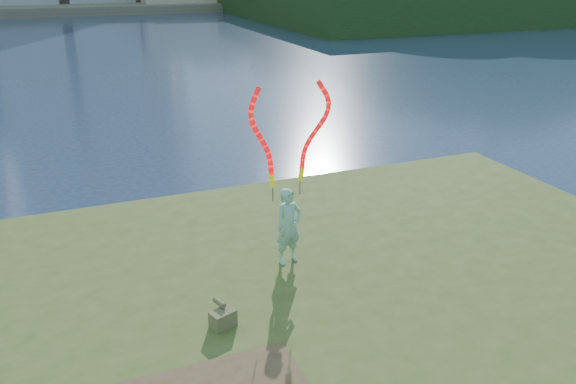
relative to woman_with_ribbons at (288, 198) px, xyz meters
name	(u,v)px	position (x,y,z in m)	size (l,w,h in m)	color
ground	(279,319)	(-0.51, -0.80, -2.21)	(320.00, 320.00, 0.00)	#192640
grassy_knoll	(331,379)	(-0.51, -3.09, -1.87)	(20.00, 18.00, 0.80)	#374619
far_shore	(73,3)	(-0.51, 94.20, -1.61)	(320.00, 40.00, 1.20)	#494436
wooded_hill	(508,11)	(59.06, 59.16, -2.06)	(78.00, 50.00, 63.00)	black
woman_with_ribbons	(288,198)	(0.00, 0.00, 0.00)	(2.01, 0.57, 4.00)	#22733E
canvas_bag	(223,317)	(-1.88, -1.69, -1.25)	(0.48, 0.54, 0.39)	#4C4B2A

